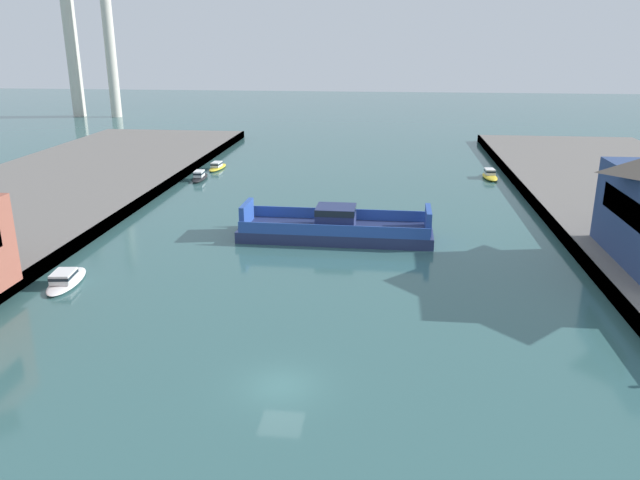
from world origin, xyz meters
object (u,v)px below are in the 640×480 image
(moored_boat_near_right, at_px, (200,176))
(moored_boat_mid_left, at_px, (217,166))
(moored_boat_mid_right, at_px, (490,175))
(chain_ferry, at_px, (336,228))
(smokestack_distant_b, at_px, (70,32))
(smokestack_distant_a, at_px, (108,28))
(moored_boat_near_left, at_px, (65,279))

(moored_boat_near_right, distance_m, moored_boat_mid_left, 7.46)
(moored_boat_mid_left, bearing_deg, moored_boat_mid_right, -2.94)
(chain_ferry, bearing_deg, moored_boat_near_right, 131.09)
(smokestack_distant_b, bearing_deg, smokestack_distant_a, -2.11)
(moored_boat_near_left, height_order, moored_boat_near_right, moored_boat_near_right)
(moored_boat_near_left, height_order, moored_boat_mid_right, moored_boat_mid_right)
(moored_boat_mid_right, bearing_deg, smokestack_distant_b, 145.68)
(moored_boat_near_left, relative_size, moored_boat_mid_right, 1.15)
(moored_boat_mid_right, bearing_deg, moored_boat_near_right, -172.34)
(chain_ferry, height_order, moored_boat_mid_right, chain_ferry)
(moored_boat_near_left, bearing_deg, moored_boat_mid_left, 89.95)
(moored_boat_near_left, bearing_deg, moored_boat_mid_right, 47.80)
(moored_boat_near_right, xyz_separation_m, smokestack_distant_b, (-50.98, 67.64, 19.40))
(moored_boat_mid_left, xyz_separation_m, smokestack_distant_b, (-51.46, 60.20, 19.48))
(chain_ferry, height_order, moored_boat_near_left, chain_ferry)
(moored_boat_near_right, bearing_deg, smokestack_distant_a, 121.49)
(moored_boat_mid_left, bearing_deg, smokestack_distant_b, 130.52)
(moored_boat_near_left, distance_m, moored_boat_mid_left, 45.88)
(moored_boat_mid_right, xyz_separation_m, smokestack_distant_b, (-91.17, 62.24, 19.42))
(moored_boat_near_right, relative_size, smokestack_distant_b, 0.16)
(chain_ferry, bearing_deg, moored_boat_mid_left, 123.06)
(moored_boat_near_left, distance_m, smokestack_distant_a, 115.47)
(smokestack_distant_b, bearing_deg, moored_boat_mid_right, -34.32)
(moored_boat_mid_left, bearing_deg, moored_boat_near_right, -93.65)
(moored_boat_mid_right, distance_m, smokestack_distant_a, 104.28)
(chain_ferry, distance_m, moored_boat_mid_left, 37.56)
(smokestack_distant_a, bearing_deg, moored_boat_mid_right, -37.24)
(moored_boat_mid_right, bearing_deg, smokestack_distant_a, 142.76)
(moored_boat_mid_left, distance_m, smokestack_distant_b, 81.56)
(smokestack_distant_b, bearing_deg, moored_boat_near_right, -53.00)
(chain_ferry, height_order, smokestack_distant_a, smokestack_distant_a)
(moored_boat_near_left, bearing_deg, moored_boat_near_right, 90.65)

